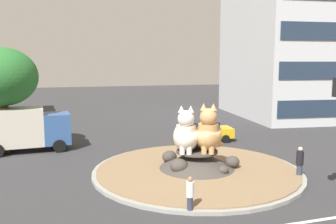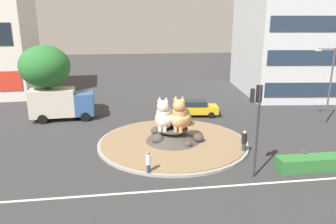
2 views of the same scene
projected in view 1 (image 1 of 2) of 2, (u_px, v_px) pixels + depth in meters
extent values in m
plane|color=#333335|center=(197.00, 172.00, 20.25)|extent=(160.00, 160.00, 0.00)
cylinder|color=gray|center=(197.00, 170.00, 20.24)|extent=(11.94, 11.94, 0.18)
cylinder|color=#846B4C|center=(197.00, 168.00, 20.22)|extent=(11.46, 11.46, 0.07)
cone|color=#423D38|center=(197.00, 159.00, 20.15)|extent=(4.32, 4.32, 1.03)
cylinder|color=#423D38|center=(197.00, 151.00, 20.08)|extent=(2.38, 2.38, 0.12)
ellipsoid|color=#423D38|center=(232.00, 162.00, 20.18)|extent=(0.87, 0.80, 0.69)
ellipsoid|color=#423D38|center=(196.00, 154.00, 22.00)|extent=(0.78, 0.80, 0.62)
ellipsoid|color=#423D38|center=(169.00, 157.00, 21.27)|extent=(0.91, 0.78, 0.73)
ellipsoid|color=#423D38|center=(179.00, 166.00, 19.21)|extent=(1.00, 0.89, 0.80)
ellipsoid|color=#423D38|center=(223.00, 170.00, 19.00)|extent=(0.58, 0.50, 0.46)
ellipsoid|color=silver|center=(186.00, 136.00, 19.90)|extent=(2.19, 2.68, 1.68)
cylinder|color=silver|center=(186.00, 135.00, 19.42)|extent=(1.41, 1.41, 1.05)
sphere|color=silver|center=(186.00, 119.00, 19.13)|extent=(0.92, 0.92, 0.92)
torus|color=silver|center=(193.00, 144.00, 20.90)|extent=(1.36, 1.36, 0.21)
cone|color=silver|center=(191.00, 109.00, 19.04)|extent=(0.49, 0.49, 0.38)
cone|color=silver|center=(181.00, 109.00, 19.07)|extent=(0.49, 0.49, 0.38)
cylinder|color=silver|center=(189.00, 151.00, 19.14)|extent=(0.29, 0.29, 0.42)
cylinder|color=silver|center=(182.00, 151.00, 19.17)|extent=(0.29, 0.29, 0.42)
ellipsoid|color=tan|center=(208.00, 135.00, 19.99)|extent=(2.39, 2.83, 1.75)
cylinder|color=tan|center=(208.00, 133.00, 19.49)|extent=(1.51, 1.51, 1.10)
sphere|color=tan|center=(208.00, 117.00, 19.19)|extent=(0.96, 0.96, 0.96)
torus|color=tan|center=(215.00, 144.00, 21.00)|extent=(1.43, 1.43, 0.22)
cone|color=tan|center=(213.00, 107.00, 19.08)|extent=(0.52, 0.52, 0.39)
cone|color=tan|center=(204.00, 107.00, 19.14)|extent=(0.52, 0.52, 0.39)
cylinder|color=tan|center=(211.00, 150.00, 19.19)|extent=(0.31, 0.31, 0.44)
cylinder|color=tan|center=(204.00, 150.00, 19.24)|extent=(0.31, 0.31, 0.44)
cube|color=black|center=(336.00, 87.00, 14.62)|extent=(0.23, 0.30, 0.80)
cylinder|color=brown|center=(5.00, 128.00, 24.67)|extent=(0.58, 0.58, 3.41)
ellipsoid|color=#286B2D|center=(2.00, 77.00, 24.18)|extent=(4.79, 4.79, 4.07)
cylinder|color=#33384C|center=(299.00, 172.00, 18.95)|extent=(0.29, 0.29, 0.83)
cylinder|color=black|center=(300.00, 158.00, 18.85)|extent=(0.39, 0.39, 0.72)
sphere|color=beige|center=(300.00, 149.00, 18.78)|extent=(0.24, 0.24, 0.24)
cylinder|color=#33384C|center=(190.00, 205.00, 14.53)|extent=(0.25, 0.25, 0.75)
cylinder|color=silver|center=(190.00, 189.00, 14.44)|extent=(0.33, 0.33, 0.65)
sphere|color=#936B4C|center=(190.00, 179.00, 14.38)|extent=(0.22, 0.22, 0.22)
cube|color=gold|center=(205.00, 132.00, 28.34)|extent=(4.61, 2.43, 0.76)
cube|color=#19232D|center=(202.00, 125.00, 28.22)|extent=(2.66, 1.96, 0.55)
cylinder|color=black|center=(218.00, 134.00, 29.55)|extent=(0.66, 0.30, 0.64)
cylinder|color=black|center=(226.00, 139.00, 27.71)|extent=(0.66, 0.30, 0.64)
cylinder|color=black|center=(185.00, 135.00, 29.08)|extent=(0.66, 0.30, 0.64)
cylinder|color=black|center=(190.00, 140.00, 27.24)|extent=(0.66, 0.30, 0.64)
cube|color=#335693|center=(57.00, 128.00, 25.66)|extent=(1.95, 2.48, 2.18)
cube|color=beige|center=(12.00, 127.00, 24.59)|extent=(4.36, 2.62, 2.68)
cylinder|color=black|center=(58.00, 139.00, 26.94)|extent=(0.92, 0.35, 0.90)
cylinder|color=black|center=(59.00, 146.00, 24.73)|extent=(0.92, 0.35, 0.90)
cylinder|color=black|center=(1.00, 143.00, 25.57)|extent=(0.92, 0.35, 0.90)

